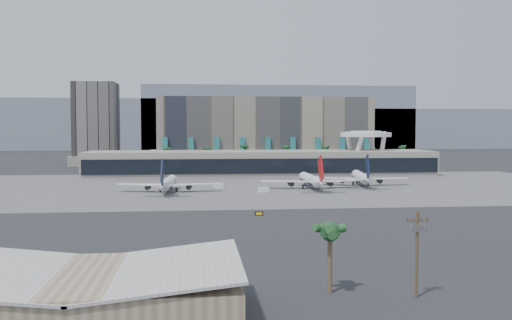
{
  "coord_description": "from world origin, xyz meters",
  "views": [
    {
      "loc": [
        -31.88,
        -170.27,
        23.17
      ],
      "look_at": [
        -9.89,
        40.0,
        11.42
      ],
      "focal_mm": 40.0,
      "sensor_mm": 36.0,
      "label": 1
    }
  ],
  "objects": [
    {
      "name": "ground",
      "position": [
        0.0,
        0.0,
        0.0
      ],
      "size": [
        900.0,
        900.0,
        0.0
      ],
      "primitive_type": "plane",
      "color": "#232326",
      "rests_on": "ground"
    },
    {
      "name": "apron_pad",
      "position": [
        0.0,
        55.0,
        0.03
      ],
      "size": [
        260.0,
        130.0,
        0.06
      ],
      "primitive_type": "cube",
      "color": "#5B5B59",
      "rests_on": "ground"
    },
    {
      "name": "mountain_ridge",
      "position": [
        27.88,
        470.0,
        29.89
      ],
      "size": [
        680.0,
        60.0,
        70.0
      ],
      "color": "gray",
      "rests_on": "ground"
    },
    {
      "name": "hotel",
      "position": [
        10.0,
        174.41,
        16.81
      ],
      "size": [
        140.0,
        30.0,
        42.0
      ],
      "color": "gray",
      "rests_on": "ground"
    },
    {
      "name": "office_tower",
      "position": [
        -95.0,
        200.0,
        22.94
      ],
      "size": [
        30.0,
        30.0,
        52.0
      ],
      "color": "black",
      "rests_on": "ground"
    },
    {
      "name": "terminal",
      "position": [
        0.0,
        109.84,
        6.52
      ],
      "size": [
        170.0,
        32.5,
        14.5
      ],
      "color": "#A1998D",
      "rests_on": "ground"
    },
    {
      "name": "saucer_structure",
      "position": [
        55.0,
        116.0,
        18.45
      ],
      "size": [
        26.0,
        26.0,
        21.89
      ],
      "color": "white",
      "rests_on": "ground"
    },
    {
      "name": "palm_row",
      "position": [
        7.0,
        145.0,
        10.5
      ],
      "size": [
        157.8,
        2.8,
        13.1
      ],
      "color": "brown",
      "rests_on": "ground"
    },
    {
      "name": "hangar_left",
      "position": [
        -45.0,
        -102.0,
        3.2
      ],
      "size": [
        36.65,
        22.6,
        7.55
      ],
      "color": "gray",
      "rests_on": "ground"
    },
    {
      "name": "utility_pole",
      "position": [
        -2.0,
        -96.09,
        7.14
      ],
      "size": [
        3.2,
        0.85,
        12.0
      ],
      "color": "#4C3826",
      "rests_on": "ground"
    },
    {
      "name": "airliner_left",
      "position": [
        -42.23,
        38.0,
        3.36
      ],
      "size": [
        37.46,
        38.65,
        13.34
      ],
      "rotation": [
        0.0,
        0.0,
        -0.07
      ],
      "color": "white",
      "rests_on": "ground"
    },
    {
      "name": "airliner_centre",
      "position": [
        11.88,
        44.49,
        3.47
      ],
      "size": [
        38.72,
        39.82,
        13.76
      ],
      "rotation": [
        0.0,
        0.0,
        0.0
      ],
      "color": "white",
      "rests_on": "ground"
    },
    {
      "name": "airliner_right",
      "position": [
        34.44,
        54.12,
        3.47
      ],
      "size": [
        38.28,
        39.67,
        13.74
      ],
      "rotation": [
        0.0,
        0.0,
        -0.15
      ],
      "color": "white",
      "rests_on": "ground"
    },
    {
      "name": "service_vehicle_a",
      "position": [
        -23.45,
        50.32,
        1.02
      ],
      "size": [
        4.43,
        2.6,
        2.05
      ],
      "primitive_type": "cube",
      "rotation": [
        0.0,
        0.0,
        -0.14
      ],
      "color": "silver",
      "rests_on": "ground"
    },
    {
      "name": "service_vehicle_b",
      "position": [
        -7.69,
        34.13,
        0.89
      ],
      "size": [
        3.83,
        2.72,
        1.78
      ],
      "primitive_type": "cube",
      "rotation": [
        0.0,
        0.0,
        0.23
      ],
      "color": "white",
      "rests_on": "ground"
    },
    {
      "name": "taxiway_sign",
      "position": [
        -15.43,
        -20.59,
        0.51
      ],
      "size": [
        2.28,
        0.59,
        1.03
      ],
      "rotation": [
        0.0,
        0.0,
        -0.12
      ],
      "color": "black",
      "rests_on": "ground"
    },
    {
      "name": "near_palm_a",
      "position": [
        -13.3,
        -92.58,
        7.32
      ],
      "size": [
        6.0,
        6.0,
        10.12
      ],
      "color": "brown",
      "rests_on": "ground"
    }
  ]
}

